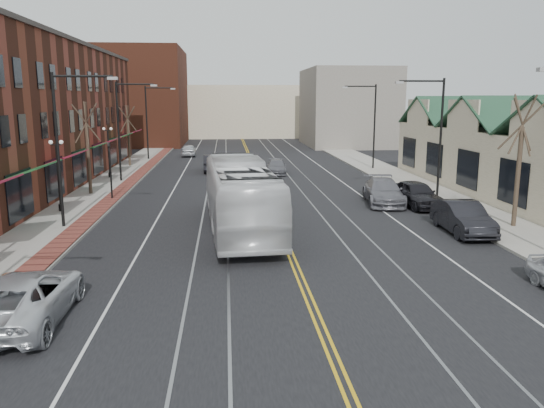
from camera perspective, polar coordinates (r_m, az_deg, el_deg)
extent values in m
plane|color=black|center=(14.42, 7.10, -17.18)|extent=(160.00, 160.00, 0.00)
cube|color=gray|center=(34.34, -20.43, -0.79)|extent=(4.00, 120.00, 0.15)
cube|color=gray|center=(36.23, 19.22, -0.10)|extent=(4.00, 120.00, 0.15)
cube|color=#602B1B|center=(83.43, -14.35, 11.09)|extent=(14.00, 18.00, 14.00)
cube|color=#BFB393|center=(97.44, -3.38, 9.93)|extent=(22.00, 14.00, 9.00)
cube|color=slate|center=(79.41, 8.11, 10.24)|extent=(12.00, 16.00, 11.00)
cylinder|color=black|center=(29.81, -22.04, 5.29)|extent=(0.16, 0.16, 8.00)
cylinder|color=black|center=(29.30, -19.73, 12.81)|extent=(3.00, 0.12, 0.12)
cube|color=#999999|center=(28.96, -16.78, 12.82)|extent=(0.50, 0.25, 0.15)
cylinder|color=black|center=(45.31, -16.19, 7.46)|extent=(0.16, 0.16, 8.00)
cylinder|color=black|center=(44.97, -14.54, 12.37)|extent=(3.00, 0.12, 0.12)
cube|color=#999999|center=(44.75, -12.60, 12.33)|extent=(0.50, 0.25, 0.15)
cylinder|color=black|center=(61.06, -13.32, 8.49)|extent=(0.16, 0.16, 8.00)
cylinder|color=black|center=(60.82, -12.05, 12.12)|extent=(3.00, 0.12, 0.12)
cube|color=#999999|center=(60.65, -10.61, 12.08)|extent=(0.50, 0.25, 0.15)
cylinder|color=black|center=(37.32, 17.67, 6.64)|extent=(0.16, 0.16, 8.00)
cylinder|color=black|center=(36.69, 15.82, 12.62)|extent=(3.00, 0.12, 0.12)
cube|color=#999999|center=(36.19, 13.53, 12.59)|extent=(0.50, 0.25, 0.15)
cylinder|color=black|center=(52.43, 10.96, 8.17)|extent=(0.16, 0.16, 8.00)
cylinder|color=black|center=(51.98, 9.49, 12.38)|extent=(3.00, 0.12, 0.12)
cube|color=#999999|center=(51.63, 7.84, 12.33)|extent=(0.50, 0.25, 0.15)
cylinder|color=black|center=(34.51, -21.74, -0.36)|extent=(0.28, 0.28, 0.40)
cylinder|color=black|center=(34.22, -21.96, 2.59)|extent=(0.14, 0.14, 4.00)
cube|color=black|center=(34.00, -22.21, 5.92)|extent=(0.60, 0.06, 0.06)
sphere|color=white|center=(34.08, -22.71, 6.15)|extent=(0.24, 0.24, 0.24)
sphere|color=white|center=(33.90, -21.74, 6.20)|extent=(0.24, 0.24, 0.24)
cylinder|color=black|center=(47.89, -17.01, 3.02)|extent=(0.28, 0.28, 0.40)
cylinder|color=black|center=(47.68, -17.14, 5.16)|extent=(0.14, 0.14, 4.00)
cube|color=black|center=(47.52, -17.28, 7.56)|extent=(0.60, 0.06, 0.06)
sphere|color=white|center=(47.58, -17.65, 7.72)|extent=(0.24, 0.24, 0.24)
sphere|color=white|center=(47.45, -16.93, 7.75)|extent=(0.24, 0.24, 0.24)
cylinder|color=#382B21|center=(39.82, -19.12, 4.56)|extent=(0.24, 0.24, 4.90)
cylinder|color=#382B21|center=(39.62, -19.36, 8.23)|extent=(0.58, 1.37, 2.90)
cylinder|color=#382B21|center=(39.62, -19.36, 8.23)|extent=(1.60, 0.66, 2.78)
cylinder|color=#382B21|center=(39.62, -19.36, 8.23)|extent=(0.53, 1.23, 2.96)
cylinder|color=#382B21|center=(39.62, -19.36, 8.23)|extent=(1.69, 1.03, 2.64)
cylinder|color=#382B21|center=(39.62, -19.36, 8.23)|extent=(1.78, 1.29, 2.48)
cylinder|color=#382B21|center=(55.42, -15.14, 6.35)|extent=(0.24, 0.24, 4.55)
cylinder|color=#382B21|center=(55.28, -15.27, 8.80)|extent=(0.55, 1.28, 2.69)
cylinder|color=#382B21|center=(55.28, -15.27, 8.80)|extent=(1.49, 0.62, 2.58)
cylinder|color=#382B21|center=(55.28, -15.27, 8.80)|extent=(0.50, 1.15, 2.75)
cylinder|color=#382B21|center=(55.28, -15.27, 8.80)|extent=(1.57, 0.97, 2.45)
cylinder|color=#382B21|center=(55.28, -15.27, 8.80)|extent=(1.66, 1.20, 2.30)
cylinder|color=#382B21|center=(30.76, 24.91, 2.64)|extent=(0.24, 0.24, 5.25)
cylinder|color=#382B21|center=(30.52, 25.34, 7.70)|extent=(0.61, 1.46, 3.10)
cylinder|color=#382B21|center=(30.52, 25.34, 7.70)|extent=(1.70, 0.70, 2.97)
cylinder|color=#382B21|center=(30.52, 25.34, 7.70)|extent=(0.56, 1.31, 3.17)
cylinder|color=#382B21|center=(30.52, 25.34, 7.70)|extent=(1.80, 1.10, 2.82)
cylinder|color=#382B21|center=(30.52, 25.34, 7.70)|extent=(1.90, 1.37, 2.65)
cylinder|color=#592D19|center=(23.04, -26.33, -6.80)|extent=(0.60, 0.60, 0.02)
cylinder|color=black|center=(37.56, -16.95, 3.02)|extent=(0.12, 0.12, 3.20)
imported|color=black|center=(37.36, -17.11, 5.67)|extent=(0.18, 0.15, 0.90)
imported|color=white|center=(27.81, -3.44, 0.87)|extent=(3.92, 13.28, 3.65)
imported|color=silver|center=(18.39, -25.09, -9.09)|extent=(2.61, 5.65, 1.57)
imported|color=black|center=(28.96, 19.83, -1.39)|extent=(1.92, 5.04, 1.64)
imported|color=slate|center=(35.62, 11.90, 1.31)|extent=(3.02, 5.88, 1.63)
imported|color=black|center=(35.10, 15.25, 1.05)|extent=(2.55, 5.12, 1.68)
imported|color=black|center=(50.68, -6.38, 4.39)|extent=(1.82, 4.90, 1.60)
imported|color=slate|center=(48.86, 0.49, 4.02)|extent=(2.18, 4.56, 1.28)
imported|color=#B9BCC1|center=(64.66, -8.95, 5.75)|extent=(1.83, 4.27, 1.44)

